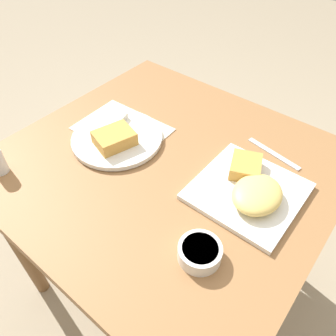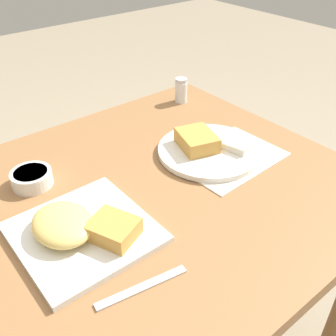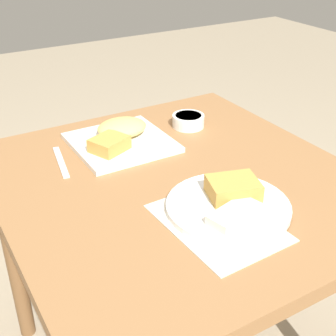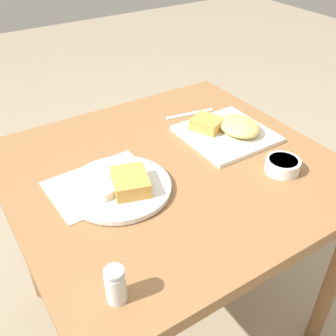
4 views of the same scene
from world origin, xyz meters
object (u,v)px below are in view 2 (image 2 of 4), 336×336
object	(u,v)px
plate_square_near	(80,229)
butter_knife	(142,287)
salt_shaker	(181,92)
sauce_ramekin	(32,178)
plate_oval_far	(208,147)

from	to	relation	value
plate_square_near	butter_knife	world-z (taller)	plate_square_near
salt_shaker	butter_knife	bearing A→B (deg)	-45.77
plate_square_near	butter_knife	size ratio (longest dim) A/B	1.48
plate_square_near	sauce_ramekin	xyz separation A→B (m)	(-0.23, -0.00, -0.00)
plate_oval_far	salt_shaker	xyz separation A→B (m)	(-0.29, 0.15, 0.02)
plate_oval_far	sauce_ramekin	xyz separation A→B (m)	(-0.16, -0.42, 0.00)
plate_oval_far	butter_knife	world-z (taller)	plate_oval_far
plate_oval_far	butter_knife	size ratio (longest dim) A/B	1.56
plate_oval_far	butter_knife	distance (m)	0.47
salt_shaker	butter_knife	xyz separation A→B (m)	(0.53, -0.55, -0.03)
plate_square_near	butter_knife	bearing A→B (deg)	6.67
sauce_ramekin	salt_shaker	distance (m)	0.59
plate_oval_far	sauce_ramekin	size ratio (longest dim) A/B	2.84
plate_oval_far	sauce_ramekin	bearing A→B (deg)	-111.04
plate_square_near	sauce_ramekin	size ratio (longest dim) A/B	2.70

